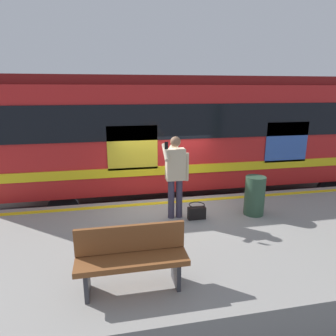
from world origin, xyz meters
name	(u,v)px	position (x,y,z in m)	size (l,w,h in m)	color
ground_plane	(167,230)	(0.00, 0.00, 0.00)	(23.59, 23.59, 0.00)	#3D3D3F
platform	(187,258)	(0.00, 2.15, 0.46)	(13.49, 4.29, 0.92)	gray
safety_line	(169,202)	(0.00, 0.30, 0.92)	(13.22, 0.16, 0.01)	yellow
track_rail_near	(159,211)	(0.00, -1.15, 0.08)	(17.54, 0.08, 0.16)	slate
track_rail_far	(152,195)	(0.00, -2.58, 0.08)	(17.54, 0.08, 0.16)	slate
train_carriage	(197,129)	(-1.36, -1.86, 2.47)	(12.43, 3.07, 3.86)	red
passenger	(175,171)	(0.04, 1.19, 1.99)	(0.57, 0.55, 1.81)	#383347
handbag	(197,212)	(-0.40, 1.38, 1.08)	(0.39, 0.35, 0.34)	black
bench	(132,256)	(1.17, 3.44, 1.41)	(1.56, 0.44, 0.90)	brown
trash_bin	(255,196)	(-1.75, 1.38, 1.36)	(0.45, 0.45, 0.89)	#2D4C38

